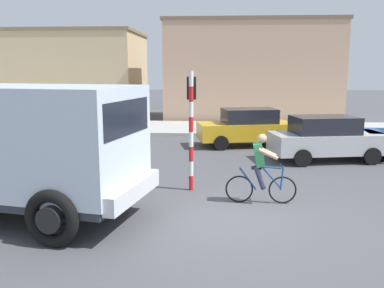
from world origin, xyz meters
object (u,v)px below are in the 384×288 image
(truck_foreground, at_px, (19,143))
(cyclist, at_px, (261,169))
(traffic_light_pole, at_px, (191,114))
(car_red_near, at_px, (327,138))
(car_far_side, at_px, (246,127))

(truck_foreground, relative_size, cyclist, 3.35)
(truck_foreground, xyz_separation_m, traffic_light_pole, (3.59, 2.42, 0.40))
(traffic_light_pole, xyz_separation_m, car_red_near, (4.58, 3.99, -1.25))
(truck_foreground, bearing_deg, car_far_side, 59.15)
(truck_foreground, height_order, car_red_near, truck_foreground)
(truck_foreground, bearing_deg, traffic_light_pole, 33.96)
(truck_foreground, height_order, car_far_side, truck_foreground)
(truck_foreground, xyz_separation_m, car_far_side, (5.50, 9.21, -0.85))
(cyclist, distance_m, car_red_near, 5.82)
(traffic_light_pole, relative_size, car_far_side, 0.75)
(car_red_near, height_order, car_far_side, same)
(car_red_near, distance_m, car_far_side, 3.87)
(cyclist, relative_size, traffic_light_pole, 0.54)
(cyclist, xyz_separation_m, traffic_light_pole, (-1.77, 1.10, 1.20))
(car_red_near, bearing_deg, car_far_side, 133.69)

